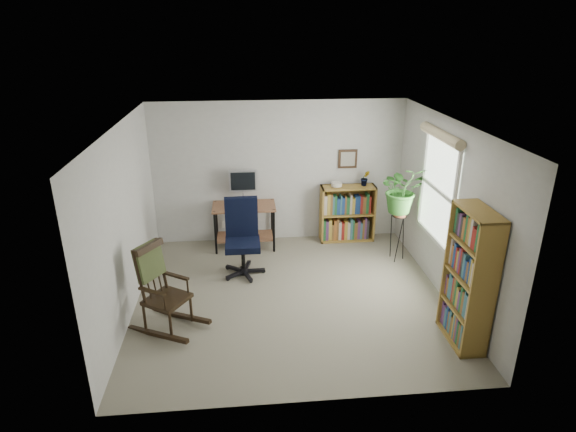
{
  "coord_description": "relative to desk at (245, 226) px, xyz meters",
  "views": [
    {
      "loc": [
        -0.6,
        -5.75,
        3.52
      ],
      "look_at": [
        0.0,
        0.4,
        1.05
      ],
      "focal_mm": 30.0,
      "sensor_mm": 36.0,
      "label": 1
    }
  ],
  "objects": [
    {
      "name": "plant_stand",
      "position": [
        2.4,
        -0.72,
        0.07
      ],
      "size": [
        0.28,
        0.28,
        0.88
      ],
      "primitive_type": null,
      "rotation": [
        0.0,
        0.0,
        -0.16
      ],
      "color": "black",
      "rests_on": "floor"
    },
    {
      "name": "monitor",
      "position": [
        0.0,
        0.14,
        0.65
      ],
      "size": [
        0.46,
        0.16,
        0.56
      ],
      "primitive_type": null,
      "color": "silver",
      "rests_on": "desk"
    },
    {
      "name": "wall_right",
      "position": [
        2.7,
        -1.7,
        0.83
      ],
      "size": [
        0.0,
        4.0,
        2.4
      ],
      "primitive_type": "cube",
      "color": "beige",
      "rests_on": "ground"
    },
    {
      "name": "framed_picture",
      "position": [
        1.77,
        0.27,
        1.04
      ],
      "size": [
        0.32,
        0.04,
        0.32
      ],
      "primitive_type": null,
      "color": "black",
      "rests_on": "wall_back"
    },
    {
      "name": "low_bookshelf",
      "position": [
        1.77,
        0.12,
        0.12
      ],
      "size": [
        0.93,
        0.31,
        0.98
      ],
      "primitive_type": null,
      "color": "olive",
      "rests_on": "floor"
    },
    {
      "name": "wall_left",
      "position": [
        -1.5,
        -1.7,
        0.83
      ],
      "size": [
        0.0,
        4.0,
        2.4
      ],
      "primitive_type": "cube",
      "color": "beige",
      "rests_on": "ground"
    },
    {
      "name": "wall_back",
      "position": [
        0.6,
        0.3,
        0.83
      ],
      "size": [
        4.2,
        0.0,
        2.4
      ],
      "primitive_type": "cube",
      "color": "beige",
      "rests_on": "ground"
    },
    {
      "name": "ceiling",
      "position": [
        0.6,
        -1.7,
        2.03
      ],
      "size": [
        4.2,
        4.0,
        0.0
      ],
      "primitive_type": "cube",
      "color": "silver",
      "rests_on": "ground"
    },
    {
      "name": "rocking_chair",
      "position": [
        -0.97,
        -2.28,
        0.19
      ],
      "size": [
        1.13,
        1.01,
        1.12
      ],
      "primitive_type": null,
      "rotation": [
        0.0,
        0.0,
        1.0
      ],
      "color": "black",
      "rests_on": "floor"
    },
    {
      "name": "keyboard",
      "position": [
        0.0,
        -0.12,
        0.38
      ],
      "size": [
        0.4,
        0.15,
        0.02
      ],
      "primitive_type": "cube",
      "color": "black",
      "rests_on": "desk"
    },
    {
      "name": "potted_plant_small",
      "position": [
        2.05,
        0.13,
        0.66
      ],
      "size": [
        0.13,
        0.24,
        0.11
      ],
      "primitive_type": "imported",
      "color": "#2E6B25",
      "rests_on": "low_bookshelf"
    },
    {
      "name": "tall_bookshelf",
      "position": [
        2.52,
        -2.86,
        0.46
      ],
      "size": [
        0.31,
        0.73,
        1.66
      ],
      "primitive_type": null,
      "color": "olive",
      "rests_on": "floor"
    },
    {
      "name": "desk",
      "position": [
        0.0,
        0.0,
        0.0
      ],
      "size": [
        1.03,
        0.57,
        0.74
      ],
      "primitive_type": null,
      "color": "brown",
      "rests_on": "floor"
    },
    {
      "name": "wall_front",
      "position": [
        0.6,
        -3.7,
        0.83
      ],
      "size": [
        4.2,
        0.0,
        2.4
      ],
      "primitive_type": "cube",
      "color": "beige",
      "rests_on": "ground"
    },
    {
      "name": "spider_plant",
      "position": [
        2.4,
        -0.72,
        1.17
      ],
      "size": [
        1.69,
        1.88,
        1.46
      ],
      "primitive_type": "imported",
      "color": "#2E6B25",
      "rests_on": "plant_stand"
    },
    {
      "name": "window",
      "position": [
        2.66,
        -1.4,
        1.03
      ],
      "size": [
        0.12,
        1.2,
        1.5
      ],
      "primitive_type": null,
      "color": "silver",
      "rests_on": "wall_right"
    },
    {
      "name": "floor",
      "position": [
        0.6,
        -1.7,
        -0.37
      ],
      "size": [
        4.2,
        4.0,
        0.0
      ],
      "primitive_type": "cube",
      "color": "gray",
      "rests_on": "ground"
    },
    {
      "name": "office_chair",
      "position": [
        -0.04,
        -0.97,
        0.21
      ],
      "size": [
        0.65,
        0.65,
        1.17
      ],
      "primitive_type": null,
      "rotation": [
        0.0,
        0.0,
        0.02
      ],
      "color": "black",
      "rests_on": "floor"
    }
  ]
}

